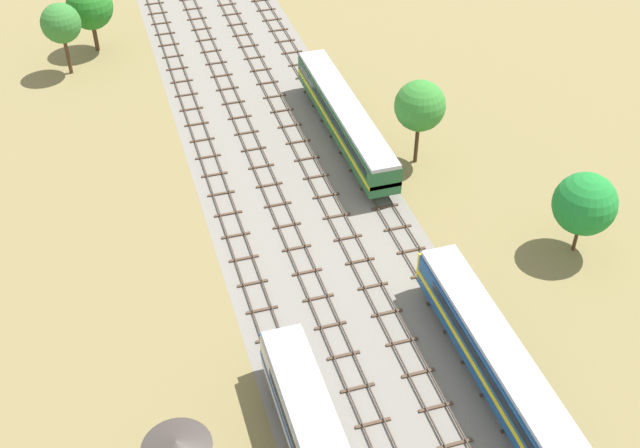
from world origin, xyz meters
TOP-DOWN VIEW (x-y plane):
  - ground_plane at (0.00, 56.00)m, footprint 480.00×480.00m
  - ballast_bed at (0.00, 56.00)m, footprint 17.08×176.00m
  - track_far_left at (-6.54, 57.00)m, footprint 2.40×126.00m
  - track_left at (-2.18, 57.00)m, footprint 2.40×126.00m
  - track_centre_left at (2.18, 57.00)m, footprint 2.40×126.00m
  - track_centre at (6.54, 57.00)m, footprint 2.40×126.00m
  - diesel_railcar_centre_near at (6.54, 31.98)m, footprint 2.96×20.50m
  - passenger_coach_centre_mid at (6.54, 63.58)m, footprint 2.96×22.00m
  - lineside_tree_0 at (-17.73, 85.06)m, footprint 4.20×4.20m
  - lineside_tree_2 at (11.69, 58.25)m, footprint 4.59×4.59m
  - lineside_tree_3 at (-14.50, 89.71)m, footprint 5.13×5.13m
  - lineside_tree_4 at (19.10, 42.86)m, footprint 4.99×4.99m

SIDE VIEW (x-z plane):
  - ground_plane at x=0.00m, z-range 0.00..0.00m
  - ballast_bed at x=0.00m, z-range 0.00..0.01m
  - track_far_left at x=-6.54m, z-range -0.01..0.28m
  - track_left at x=-2.18m, z-range -0.01..0.28m
  - track_centre_left at x=2.18m, z-range -0.01..0.28m
  - track_centre at x=6.54m, z-range -0.01..0.28m
  - diesel_railcar_centre_near at x=6.54m, z-range 0.70..4.50m
  - passenger_coach_centre_mid at x=6.54m, z-range 0.71..4.51m
  - lineside_tree_4 at x=19.10m, z-range 1.08..8.23m
  - lineside_tree_3 at x=-14.50m, z-range 1.34..9.20m
  - lineside_tree_0 at x=-17.73m, z-range 1.82..9.72m
  - lineside_tree_2 at x=11.69m, z-range 1.80..10.02m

